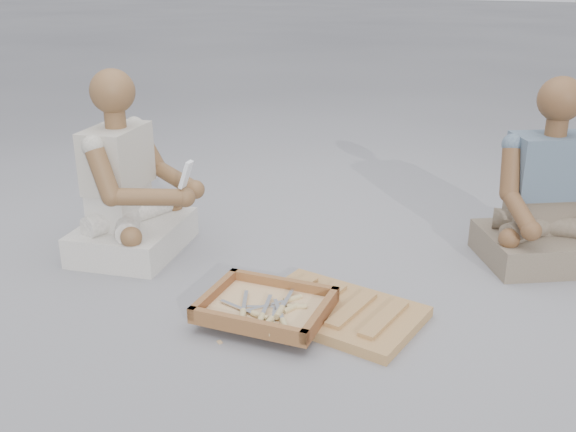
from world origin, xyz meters
The scene contains 28 objects.
ground centered at (0.00, 0.00, 0.00)m, with size 60.00×60.00×0.00m, color gray.
carved_panel centered at (0.28, 0.05, 0.02)m, with size 0.58×0.39×0.04m, color #A16D3E.
tool_tray centered at (0.08, -0.12, 0.06)m, with size 0.50×0.42×0.06m.
chisel_0 centered at (0.16, -0.08, 0.06)m, with size 0.20×0.13×0.02m.
chisel_1 centered at (0.12, -0.05, 0.06)m, with size 0.13×0.20×0.02m.
chisel_2 centered at (0.18, -0.23, 0.06)m, with size 0.13×0.20×0.02m.
chisel_3 centered at (0.21, -0.20, 0.08)m, with size 0.16×0.17×0.02m.
chisel_4 centered at (0.13, -0.22, 0.08)m, with size 0.10×0.21×0.02m.
chisel_5 centered at (0.09, -0.20, 0.07)m, with size 0.22×0.04×0.02m.
chisel_6 centered at (0.16, -0.12, 0.06)m, with size 0.07×0.22×0.02m.
chisel_7 centered at (0.15, -0.13, 0.08)m, with size 0.08×0.22×0.02m.
chisel_8 centered at (0.16, -0.22, 0.08)m, with size 0.06×0.22×0.02m.
chisel_9 centered at (0.05, -0.22, 0.07)m, with size 0.13×0.20×0.02m.
wood_chip_0 centered at (0.10, -0.11, 0.00)m, with size 0.02×0.01×0.00m, color #D9BA80.
wood_chip_1 centered at (0.06, -0.13, 0.00)m, with size 0.02×0.01×0.00m, color #D9BA80.
wood_chip_2 centered at (0.16, 0.25, 0.00)m, with size 0.02×0.01×0.00m, color #D9BA80.
wood_chip_3 centered at (0.03, -0.32, 0.00)m, with size 0.02×0.01×0.00m, color #D9BA80.
wood_chip_4 centered at (0.09, 0.05, 0.00)m, with size 0.02×0.01×0.00m, color #D9BA80.
wood_chip_5 centered at (-0.08, 0.10, 0.00)m, with size 0.02×0.01×0.00m, color #D9BA80.
wood_chip_6 centered at (0.25, 0.10, 0.00)m, with size 0.02×0.01×0.00m, color #D9BA80.
wood_chip_7 centered at (0.00, 0.16, 0.00)m, with size 0.02×0.01×0.00m, color #D9BA80.
wood_chip_8 centered at (0.37, 0.04, 0.00)m, with size 0.02×0.01×0.00m, color #D9BA80.
wood_chip_9 centered at (0.10, 0.26, 0.00)m, with size 0.02×0.01×0.00m, color #D9BA80.
wood_chip_10 centered at (0.32, 0.18, 0.00)m, with size 0.02×0.01×0.00m, color #D9BA80.
wood_chip_11 centered at (0.14, 0.23, 0.00)m, with size 0.02×0.01×0.00m, color #D9BA80.
craftsman centered at (-0.78, 0.09, 0.28)m, with size 0.61×0.62×0.81m.
companion centered at (0.80, 0.96, 0.26)m, with size 0.65×0.63×0.79m.
mobile_phone centered at (-0.48, 0.13, 0.40)m, with size 0.07×0.06×0.12m.
Camera 1 is at (1.22, -1.80, 1.17)m, focal length 40.00 mm.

